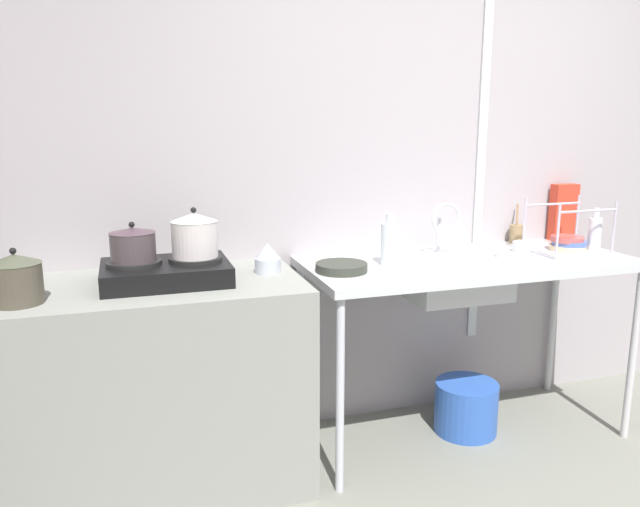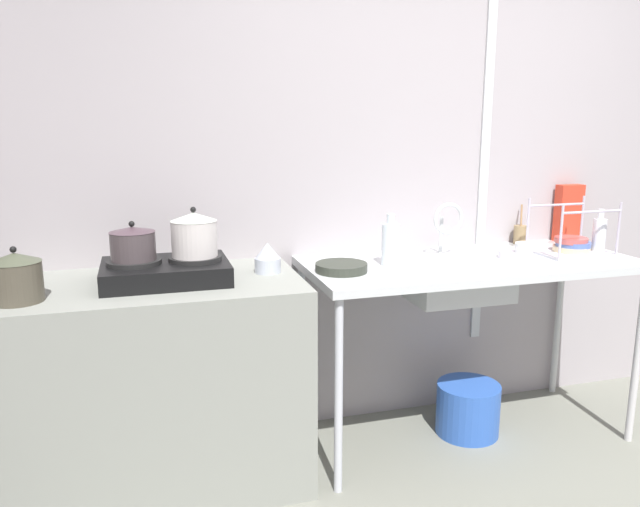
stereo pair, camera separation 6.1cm
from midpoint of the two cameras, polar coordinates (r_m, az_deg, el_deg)
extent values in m
cube|color=#A7A0A3|center=(3.32, 11.07, 7.00)|extent=(5.18, 0.10, 2.55)
cube|color=silver|center=(3.39, 15.55, 9.05)|extent=(0.05, 0.01, 2.04)
cube|color=gray|center=(2.78, -14.23, -11.72)|extent=(1.24, 0.68, 0.91)
cube|color=silver|center=(3.05, 14.35, -0.95)|extent=(1.61, 0.68, 0.04)
cylinder|color=silver|center=(2.64, 2.41, -13.19)|extent=(0.04, 0.04, 0.87)
cylinder|color=silver|center=(3.41, 27.80, -8.59)|extent=(0.04, 0.04, 0.87)
cylinder|color=silver|center=(3.16, -1.12, -8.76)|extent=(0.04, 0.04, 0.87)
cylinder|color=silver|center=(3.83, 21.64, -5.84)|extent=(0.04, 0.04, 0.87)
cube|color=black|center=(2.62, -13.48, -1.66)|extent=(0.51, 0.38, 0.08)
cylinder|color=black|center=(2.61, -16.23, -0.75)|extent=(0.22, 0.22, 0.02)
cylinder|color=black|center=(2.62, -10.85, -0.42)|extent=(0.22, 0.22, 0.02)
cylinder|color=#443A3D|center=(2.60, -16.32, 0.69)|extent=(0.18, 0.18, 0.12)
cone|color=#4A3740|center=(2.58, -16.41, 2.16)|extent=(0.18, 0.18, 0.02)
sphere|color=black|center=(2.58, -16.44, 2.65)|extent=(0.02, 0.02, 0.02)
cylinder|color=silver|center=(2.60, -10.93, 1.38)|extent=(0.19, 0.19, 0.15)
cone|color=silver|center=(2.59, -11.01, 3.38)|extent=(0.19, 0.19, 0.03)
sphere|color=black|center=(2.58, -11.03, 4.02)|extent=(0.02, 0.02, 0.02)
cylinder|color=#4B4538|center=(2.51, -25.71, -2.39)|extent=(0.18, 0.18, 0.15)
cone|color=#4B503D|center=(2.49, -25.90, -0.32)|extent=(0.19, 0.19, 0.03)
sphere|color=black|center=(2.48, -25.97, 0.33)|extent=(0.02, 0.02, 0.02)
cylinder|color=silver|center=(2.71, -4.24, -1.09)|extent=(0.12, 0.12, 0.07)
cone|color=silver|center=(2.70, -4.26, 0.29)|extent=(0.11, 0.11, 0.07)
cube|color=silver|center=(3.00, 12.87, -2.39)|extent=(0.46, 0.38, 0.17)
cylinder|color=silver|center=(3.16, 11.69, 1.70)|extent=(0.02, 0.02, 0.19)
torus|color=silver|center=(3.08, 12.38, 3.16)|extent=(0.16, 0.02, 0.16)
cylinder|color=#31352C|center=(2.73, 2.63, -1.29)|extent=(0.23, 0.23, 0.04)
cylinder|color=#BAB2C4|center=(3.13, 21.97, 1.76)|extent=(0.01, 0.01, 0.27)
cylinder|color=#BAB2C4|center=(3.34, 26.42, 1.98)|extent=(0.01, 0.01, 0.27)
cylinder|color=#BAB2C4|center=(3.33, 19.22, 2.56)|extent=(0.01, 0.01, 0.27)
cylinder|color=#BAB2C4|center=(3.54, 23.58, 2.73)|extent=(0.01, 0.01, 0.27)
cylinder|color=#BAB2C4|center=(3.22, 24.42, 3.54)|extent=(0.33, 0.01, 0.01)
cylinder|color=#BAB2C4|center=(3.42, 21.59, 4.22)|extent=(0.33, 0.01, 0.01)
cube|color=silver|center=(3.36, 22.65, 0.09)|extent=(0.35, 0.28, 0.01)
cylinder|color=beige|center=(3.35, 22.77, 0.41)|extent=(0.18, 0.18, 0.03)
cylinder|color=#4D67B0|center=(3.35, 22.91, 0.82)|extent=(0.17, 0.17, 0.03)
cylinder|color=#BC524E|center=(3.34, 22.76, 1.17)|extent=(0.16, 0.16, 0.03)
cylinder|color=silver|center=(3.11, 18.90, 0.19)|extent=(0.08, 0.08, 0.09)
cylinder|color=white|center=(3.15, 17.88, -0.07)|extent=(0.13, 0.13, 0.04)
cylinder|color=white|center=(2.85, 7.13, 0.81)|extent=(0.08, 0.08, 0.19)
cylinder|color=white|center=(2.83, 7.19, 3.19)|extent=(0.04, 0.04, 0.05)
cylinder|color=white|center=(3.40, 24.93, 1.45)|extent=(0.06, 0.06, 0.18)
cylinder|color=white|center=(3.38, 25.10, 3.33)|extent=(0.03, 0.03, 0.05)
cube|color=red|center=(3.69, 22.49, 3.49)|extent=(0.15, 0.07, 0.31)
cylinder|color=#90764E|center=(3.52, 18.55, 1.66)|extent=(0.07, 0.07, 0.10)
cylinder|color=olive|center=(3.51, 18.63, 2.84)|extent=(0.05, 0.07, 0.18)
cylinder|color=blue|center=(3.32, 14.07, -13.79)|extent=(0.32, 0.32, 0.26)
camera|label=1|loc=(0.03, -89.36, 0.14)|focal=34.49mm
camera|label=2|loc=(0.03, 90.64, -0.14)|focal=34.49mm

